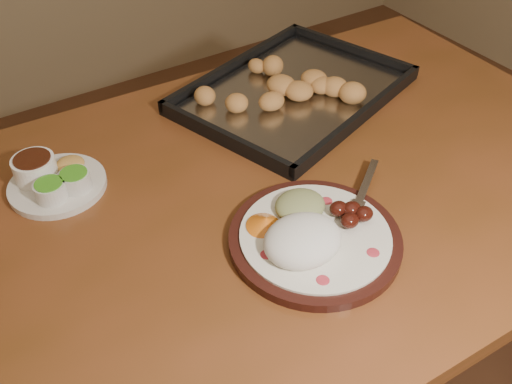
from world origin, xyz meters
TOP-DOWN VIEW (x-y plane):
  - dining_table at (-0.07, 0.22)m, footprint 1.53×0.95m
  - dinner_plate at (-0.07, 0.07)m, footprint 0.36×0.29m
  - condiment_saucer at (-0.38, 0.44)m, footprint 0.18×0.18m
  - baking_tray at (0.18, 0.46)m, footprint 0.59×0.50m

SIDE VIEW (x-z plane):
  - dining_table at x=-0.07m, z-range 0.28..1.03m
  - baking_tray at x=0.18m, z-range 0.74..0.79m
  - dinner_plate at x=-0.07m, z-range 0.74..0.80m
  - condiment_saucer at x=-0.38m, z-range 0.74..0.80m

